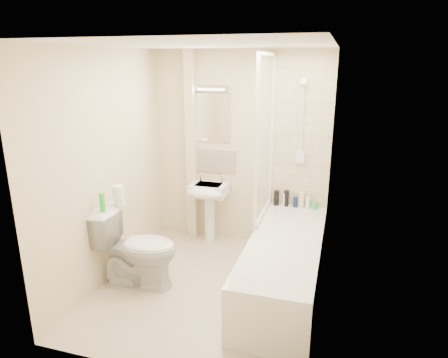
% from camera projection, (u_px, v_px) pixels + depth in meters
% --- Properties ---
extents(floor, '(2.50, 2.50, 0.00)m').
position_uv_depth(floor, '(209.00, 287.00, 4.16)').
color(floor, beige).
rests_on(floor, ground).
extents(wall_back, '(2.20, 0.02, 2.40)m').
position_uv_depth(wall_back, '(240.00, 150.00, 4.96)').
color(wall_back, beige).
rests_on(wall_back, ground).
extents(wall_left, '(0.02, 2.50, 2.40)m').
position_uv_depth(wall_left, '(107.00, 168.00, 4.12)').
color(wall_left, beige).
rests_on(wall_left, ground).
extents(wall_right, '(0.02, 2.50, 2.40)m').
position_uv_depth(wall_right, '(325.00, 186.00, 3.51)').
color(wall_right, beige).
rests_on(wall_right, ground).
extents(ceiling, '(2.20, 2.50, 0.02)m').
position_uv_depth(ceiling, '(206.00, 44.00, 3.47)').
color(ceiling, white).
rests_on(ceiling, wall_back).
extents(tile_back, '(0.70, 0.01, 1.75)m').
position_uv_depth(tile_back, '(302.00, 135.00, 4.68)').
color(tile_back, beige).
rests_on(tile_back, wall_back).
extents(tile_right, '(0.01, 2.10, 1.75)m').
position_uv_depth(tile_right, '(327.00, 156.00, 3.64)').
color(tile_right, beige).
rests_on(tile_right, wall_right).
extents(pipe_boxing, '(0.12, 0.12, 2.40)m').
position_uv_depth(pipe_boxing, '(192.00, 148.00, 5.08)').
color(pipe_boxing, beige).
rests_on(pipe_boxing, ground).
extents(splashback, '(0.60, 0.02, 0.30)m').
position_uv_depth(splashback, '(213.00, 161.00, 5.10)').
color(splashback, beige).
rests_on(splashback, wall_back).
extents(mirror, '(0.46, 0.01, 0.60)m').
position_uv_depth(mirror, '(213.00, 118.00, 4.94)').
color(mirror, white).
rests_on(mirror, wall_back).
extents(strip_light, '(0.42, 0.07, 0.07)m').
position_uv_depth(strip_light, '(212.00, 88.00, 4.81)').
color(strip_light, silver).
rests_on(strip_light, wall_back).
extents(bathtub, '(0.70, 2.10, 0.55)m').
position_uv_depth(bathtub, '(284.00, 263.00, 4.05)').
color(bathtub, white).
rests_on(bathtub, ground).
extents(shower_screen, '(0.04, 0.92, 1.80)m').
position_uv_depth(shower_screen, '(265.00, 138.00, 4.37)').
color(shower_screen, white).
rests_on(shower_screen, bathtub).
extents(shower_fixture, '(0.10, 0.16, 0.99)m').
position_uv_depth(shower_fixture, '(302.00, 125.00, 4.61)').
color(shower_fixture, white).
rests_on(shower_fixture, wall_back).
extents(pedestal_sink, '(0.46, 0.44, 0.89)m').
position_uv_depth(pedestal_sink, '(208.00, 197.00, 5.01)').
color(pedestal_sink, white).
rests_on(pedestal_sink, ground).
extents(bottle_black_a, '(0.07, 0.07, 0.19)m').
position_uv_depth(bottle_black_a, '(276.00, 198.00, 4.90)').
color(bottle_black_a, black).
rests_on(bottle_black_a, bathtub).
extents(bottle_white_a, '(0.05, 0.05, 0.16)m').
position_uv_depth(bottle_white_a, '(285.00, 200.00, 4.88)').
color(bottle_white_a, white).
rests_on(bottle_white_a, bathtub).
extents(bottle_black_b, '(0.06, 0.06, 0.20)m').
position_uv_depth(bottle_black_b, '(286.00, 198.00, 4.87)').
color(bottle_black_b, black).
rests_on(bottle_black_b, bathtub).
extents(bottle_blue, '(0.06, 0.06, 0.12)m').
position_uv_depth(bottle_blue, '(295.00, 202.00, 4.85)').
color(bottle_blue, '#121F4F').
rests_on(bottle_blue, bathtub).
extents(bottle_cream, '(0.07, 0.07, 0.19)m').
position_uv_depth(bottle_cream, '(301.00, 200.00, 4.82)').
color(bottle_cream, beige).
rests_on(bottle_cream, bathtub).
extents(bottle_white_b, '(0.05, 0.05, 0.14)m').
position_uv_depth(bottle_white_b, '(308.00, 202.00, 4.81)').
color(bottle_white_b, white).
rests_on(bottle_white_b, bathtub).
extents(bottle_green, '(0.07, 0.07, 0.09)m').
position_uv_depth(bottle_green, '(315.00, 205.00, 4.79)').
color(bottle_green, green).
rests_on(bottle_green, bathtub).
extents(toilet, '(0.65, 0.92, 0.83)m').
position_uv_depth(toilet, '(137.00, 248.00, 4.10)').
color(toilet, white).
rests_on(toilet, ground).
extents(toilet_roll_lower, '(0.10, 0.10, 0.10)m').
position_uv_depth(toilet_roll_lower, '(119.00, 200.00, 4.10)').
color(toilet_roll_lower, white).
rests_on(toilet_roll_lower, toilet).
extents(toilet_roll_upper, '(0.11, 0.11, 0.11)m').
position_uv_depth(toilet_roll_upper, '(118.00, 191.00, 4.05)').
color(toilet_roll_upper, white).
rests_on(toilet_roll_upper, toilet_roll_lower).
extents(green_bottle, '(0.05, 0.05, 0.19)m').
position_uv_depth(green_bottle, '(102.00, 203.00, 3.90)').
color(green_bottle, green).
rests_on(green_bottle, toilet).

